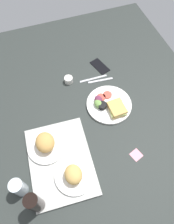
{
  "coord_description": "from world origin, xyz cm",
  "views": [
    {
      "loc": [
        -56.5,
        23.37,
        111.62
      ],
      "look_at": [
        2.0,
        3.0,
        4.0
      ],
      "focal_mm": 33.56,
      "sensor_mm": 36.0,
      "label": 1
    }
  ],
  "objects": [
    {
      "name": "soda_bottle",
      "position": [
        -38.15,
        41.74,
        9.69
      ],
      "size": [
        6.4,
        6.4,
        19.38
      ],
      "primitive_type": "cylinder",
      "color": "black",
      "rests_on": "ground_plane"
    },
    {
      "name": "espresso_cup",
      "position": [
        30.51,
        6.05,
        2.0
      ],
      "size": [
        5.6,
        5.6,
        4.0
      ],
      "primitive_type": "cylinder",
      "color": "silver",
      "rests_on": "ground_plane"
    },
    {
      "name": "sticky_note",
      "position": [
        -30.55,
        -14.45,
        0.06
      ],
      "size": [
        7.12,
        7.12,
        0.12
      ],
      "primitive_type": "cube",
      "rotation": [
        0.0,
        0.0,
        0.33
      ],
      "color": "pink",
      "rests_on": "ground_plane"
    },
    {
      "name": "knife",
      "position": [
        27.4,
        -10.39,
        0.25
      ],
      "size": [
        1.9,
        19.03,
        0.5
      ],
      "primitive_type": "cube",
      "rotation": [
        0.0,
        0.0,
        1.54
      ],
      "color": "#B7B7BC",
      "rests_on": "ground_plane"
    },
    {
      "name": "plate_with_salad",
      "position": [
        3.74,
        -11.98,
        1.73
      ],
      "size": [
        28.07,
        28.07,
        5.4
      ],
      "color": "white",
      "rests_on": "ground_plane"
    },
    {
      "name": "ground_plane",
      "position": [
        0.0,
        0.0,
        -1.5
      ],
      "size": [
        190.0,
        150.0,
        3.0
      ],
      "primitive_type": "cube",
      "color": "#282D2B"
    },
    {
      "name": "bread_plate_far",
      "position": [
        -10.07,
        30.86,
        5.14
      ],
      "size": [
        20.96,
        20.96,
        9.38
      ],
      "color": "white",
      "rests_on": "serving_tray"
    },
    {
      "name": "bread_plate_near",
      "position": [
        -30.57,
        21.24,
        4.42
      ],
      "size": [
        20.89,
        20.89,
        8.37
      ],
      "color": "white",
      "rests_on": "serving_tray"
    },
    {
      "name": "serving_tray",
      "position": [
        -20.32,
        25.87,
        0.8
      ],
      "size": [
        47.01,
        35.8,
        1.6
      ],
      "primitive_type": "cube",
      "rotation": [
        0.0,
        0.0,
        -0.06
      ],
      "color": "#B2B2AD",
      "rests_on": "ground_plane"
    },
    {
      "name": "drinking_glass",
      "position": [
        -28.09,
        48.29,
        6.32
      ],
      "size": [
        6.59,
        6.59,
        12.64
      ],
      "primitive_type": "cylinder",
      "color": "silver",
      "rests_on": "ground_plane"
    },
    {
      "name": "fork",
      "position": [
        24.4,
        -14.39,
        0.25
      ],
      "size": [
        3.13,
        17.05,
        0.5
      ],
      "primitive_type": "cube",
      "rotation": [
        0.0,
        0.0,
        1.47
      ],
      "color": "#B7B7BC",
      "rests_on": "ground_plane"
    },
    {
      "name": "cell_phone",
      "position": [
        36.12,
        -18.48,
        0.4
      ],
      "size": [
        15.92,
        11.3,
        0.8
      ],
      "primitive_type": "cube",
      "rotation": [
        0.0,
        0.0,
        0.31
      ],
      "color": "black",
      "rests_on": "ground_plane"
    }
  ]
}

